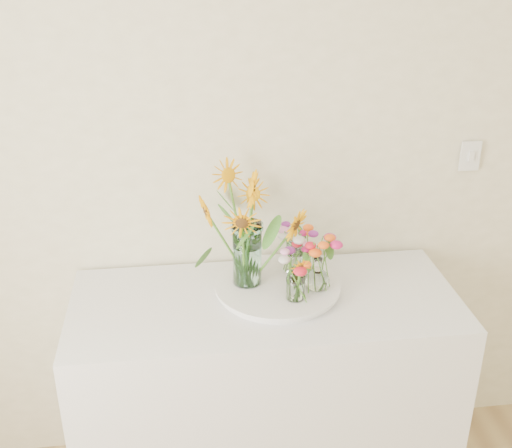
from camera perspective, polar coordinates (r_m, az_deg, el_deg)
name	(u,v)px	position (r m, az deg, el deg)	size (l,w,h in m)	color
counter	(265,397)	(2.59, 0.79, -15.16)	(1.40, 0.60, 0.90)	white
tray	(277,288)	(2.36, 1.92, -5.72)	(0.44, 0.44, 0.03)	white
mason_jar	(247,254)	(2.31, -0.79, -2.69)	(0.10, 0.10, 0.24)	#B4EDE7
sunflower_bouquet	(247,227)	(2.26, -0.80, -0.27)	(0.61, 0.61, 0.46)	orange
small_vase_a	(296,285)	(2.25, 3.54, -5.47)	(0.07, 0.07, 0.11)	white
wildflower_posy_a	(296,274)	(2.23, 3.57, -4.47)	(0.21, 0.21, 0.20)	#FF6016
small_vase_b	(318,274)	(2.31, 5.49, -4.42)	(0.09, 0.09, 0.13)	white
wildflower_posy_b	(318,263)	(2.29, 5.54, -3.44)	(0.20, 0.20, 0.22)	#FF6016
small_vase_c	(296,257)	(2.42, 3.55, -2.96)	(0.07, 0.07, 0.13)	white
wildflower_posy_c	(296,247)	(2.39, 3.58, -2.02)	(0.20, 0.20, 0.22)	#FF6016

